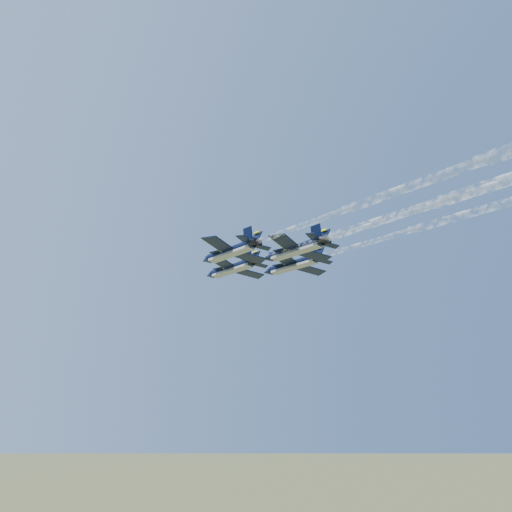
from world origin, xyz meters
TOP-DOWN VIEW (x-y plane):
  - jet_lead at (0.99, 11.47)m, footprint 13.66×17.55m
  - jet_left at (-6.76, 1.30)m, footprint 13.66×17.55m
  - jet_right at (8.87, 1.31)m, footprint 13.66×17.55m
  - jet_slot at (1.74, -7.20)m, footprint 13.66×17.55m

SIDE VIEW (x-z plane):
  - jet_lead at x=0.99m, z-range 97.02..101.37m
  - jet_left at x=-6.76m, z-range 97.02..101.37m
  - jet_right at x=8.87m, z-range 97.02..101.37m
  - jet_slot at x=1.74m, z-range 97.02..101.37m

